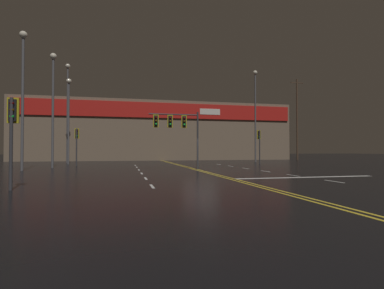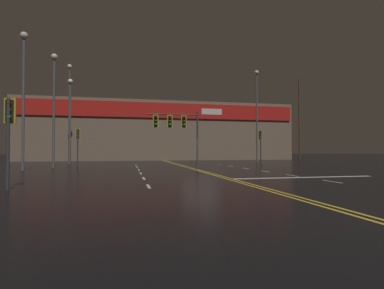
# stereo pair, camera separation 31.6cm
# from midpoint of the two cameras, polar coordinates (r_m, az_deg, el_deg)

# --- Properties ---
(ground_plane) EXTENTS (200.00, 200.00, 0.00)m
(ground_plane) POSITION_cam_midpoint_polar(r_m,az_deg,el_deg) (22.41, 1.85, -4.99)
(ground_plane) COLOR black
(road_markings) EXTENTS (13.12, 60.00, 0.01)m
(road_markings) POSITION_cam_midpoint_polar(r_m,az_deg,el_deg) (21.51, 4.56, -5.14)
(road_markings) COLOR gold
(road_markings) RESTS_ON ground
(traffic_signal_median) EXTENTS (3.95, 0.36, 4.57)m
(traffic_signal_median) POSITION_cam_midpoint_polar(r_m,az_deg,el_deg) (23.49, -2.72, 3.80)
(traffic_signal_median) COLOR #38383D
(traffic_signal_median) RESTS_ON ground
(traffic_signal_corner_northeast) EXTENTS (0.42, 0.36, 3.76)m
(traffic_signal_corner_northeast) POSITION_cam_midpoint_polar(r_m,az_deg,el_deg) (34.06, 13.14, 1.01)
(traffic_signal_corner_northeast) COLOR #38383D
(traffic_signal_corner_northeast) RESTS_ON ground
(traffic_signal_corner_southwest) EXTENTS (0.42, 0.36, 3.55)m
(traffic_signal_corner_southwest) POSITION_cam_midpoint_polar(r_m,az_deg,el_deg) (13.49, -30.89, 3.70)
(traffic_signal_corner_southwest) COLOR #38383D
(traffic_signal_corner_southwest) RESTS_ON ground
(traffic_signal_corner_northwest) EXTENTS (0.42, 0.36, 3.66)m
(traffic_signal_corner_northwest) POSITION_cam_midpoint_polar(r_m,az_deg,el_deg) (31.38, -20.64, 1.11)
(traffic_signal_corner_northwest) COLOR #38383D
(traffic_signal_corner_northwest) RESTS_ON ground
(streetlight_near_left) EXTENTS (0.56, 0.56, 12.03)m
(streetlight_near_left) POSITION_cam_midpoint_polar(r_m,az_deg,el_deg) (39.67, -22.11, 7.55)
(streetlight_near_left) COLOR #59595E
(streetlight_near_left) RESTS_ON ground
(streetlight_near_right) EXTENTS (0.56, 0.56, 9.33)m
(streetlight_near_right) POSITION_cam_midpoint_polar(r_m,az_deg,el_deg) (35.38, -21.96, 6.19)
(streetlight_near_right) COLOR #59595E
(streetlight_near_right) RESTS_ON ground
(streetlight_median_approach) EXTENTS (0.56, 0.56, 9.96)m
(streetlight_median_approach) POSITION_cam_midpoint_polar(r_m,az_deg,el_deg) (28.95, -24.52, 8.53)
(streetlight_median_approach) COLOR #59595E
(streetlight_median_approach) RESTS_ON ground
(streetlight_far_left) EXTENTS (0.56, 0.56, 10.43)m
(streetlight_far_left) POSITION_cam_midpoint_polar(r_m,az_deg,el_deg) (26.06, -29.11, 10.20)
(streetlight_far_left) COLOR #59595E
(streetlight_far_left) RESTS_ON ground
(streetlight_far_right) EXTENTS (0.56, 0.56, 11.87)m
(streetlight_far_right) POSITION_cam_midpoint_polar(r_m,az_deg,el_deg) (39.83, 12.46, 7.33)
(streetlight_far_right) COLOR #59595E
(streetlight_far_right) RESTS_ON ground
(building_backdrop) EXTENTS (41.96, 10.23, 9.00)m
(building_backdrop) POSITION_cam_midpoint_polar(r_m,az_deg,el_deg) (49.44, -5.92, 2.37)
(building_backdrop) COLOR #7A6651
(building_backdrop) RESTS_ON ground
(utility_pole_row) EXTENTS (46.00, 0.26, 12.86)m
(utility_pole_row) POSITION_cam_midpoint_polar(r_m,az_deg,el_deg) (43.09, -4.57, 5.39)
(utility_pole_row) COLOR #4C3828
(utility_pole_row) RESTS_ON ground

